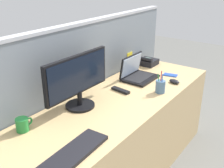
{
  "coord_description": "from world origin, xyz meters",
  "views": [
    {
      "loc": [
        -1.53,
        -1.07,
        1.65
      ],
      "look_at": [
        0.0,
        0.05,
        0.84
      ],
      "focal_mm": 43.55,
      "sensor_mm": 36.0,
      "label": 1
    }
  ],
  "objects_px": {
    "desk_phone": "(148,62)",
    "computer_mouse_right_hand": "(174,81)",
    "tv_remote": "(120,90)",
    "keyboard_main": "(73,153)",
    "cell_phone_blue_case": "(170,75)",
    "laptop": "(137,73)",
    "pen_cup": "(160,86)",
    "coffee_mug": "(23,124)",
    "desktop_monitor": "(78,78)"
  },
  "relations": [
    {
      "from": "cell_phone_blue_case",
      "to": "coffee_mug",
      "type": "relative_size",
      "value": 1.08
    },
    {
      "from": "keyboard_main",
      "to": "computer_mouse_right_hand",
      "type": "distance_m",
      "value": 1.25
    },
    {
      "from": "computer_mouse_right_hand",
      "to": "coffee_mug",
      "type": "height_order",
      "value": "coffee_mug"
    },
    {
      "from": "computer_mouse_right_hand",
      "to": "desk_phone",
      "type": "bearing_deg",
      "value": 68.12
    },
    {
      "from": "cell_phone_blue_case",
      "to": "pen_cup",
      "type": "bearing_deg",
      "value": -177.55
    },
    {
      "from": "keyboard_main",
      "to": "tv_remote",
      "type": "xyz_separation_m",
      "value": [
        0.83,
        0.26,
        -0.0
      ]
    },
    {
      "from": "keyboard_main",
      "to": "pen_cup",
      "type": "xyz_separation_m",
      "value": [
        1.0,
        -0.01,
        0.04
      ]
    },
    {
      "from": "desk_phone",
      "to": "pen_cup",
      "type": "height_order",
      "value": "pen_cup"
    },
    {
      "from": "tv_remote",
      "to": "desk_phone",
      "type": "bearing_deg",
      "value": 18.56
    },
    {
      "from": "desktop_monitor",
      "to": "computer_mouse_right_hand",
      "type": "xyz_separation_m",
      "value": [
        0.81,
        -0.38,
        -0.2
      ]
    },
    {
      "from": "laptop",
      "to": "tv_remote",
      "type": "distance_m",
      "value": 0.33
    },
    {
      "from": "computer_mouse_right_hand",
      "to": "cell_phone_blue_case",
      "type": "height_order",
      "value": "computer_mouse_right_hand"
    },
    {
      "from": "cell_phone_blue_case",
      "to": "keyboard_main",
      "type": "bearing_deg",
      "value": 172.68
    },
    {
      "from": "computer_mouse_right_hand",
      "to": "cell_phone_blue_case",
      "type": "relative_size",
      "value": 0.79
    },
    {
      "from": "coffee_mug",
      "to": "tv_remote",
      "type": "bearing_deg",
      "value": -10.64
    },
    {
      "from": "laptop",
      "to": "cell_phone_blue_case",
      "type": "xyz_separation_m",
      "value": [
        0.25,
        -0.22,
        -0.05
      ]
    },
    {
      "from": "laptop",
      "to": "coffee_mug",
      "type": "xyz_separation_m",
      "value": [
        -1.16,
        0.11,
        -0.01
      ]
    },
    {
      "from": "desk_phone",
      "to": "computer_mouse_right_hand",
      "type": "height_order",
      "value": "desk_phone"
    },
    {
      "from": "pen_cup",
      "to": "laptop",
      "type": "bearing_deg",
      "value": 64.04
    },
    {
      "from": "desk_phone",
      "to": "desktop_monitor",
      "type": "bearing_deg",
      "value": -177.22
    },
    {
      "from": "keyboard_main",
      "to": "tv_remote",
      "type": "relative_size",
      "value": 2.67
    },
    {
      "from": "tv_remote",
      "to": "laptop",
      "type": "bearing_deg",
      "value": 14.89
    },
    {
      "from": "desktop_monitor",
      "to": "laptop",
      "type": "height_order",
      "value": "desktop_monitor"
    },
    {
      "from": "pen_cup",
      "to": "coffee_mug",
      "type": "xyz_separation_m",
      "value": [
        -1.01,
        0.43,
        -0.01
      ]
    },
    {
      "from": "desktop_monitor",
      "to": "coffee_mug",
      "type": "xyz_separation_m",
      "value": [
        -0.45,
        0.06,
        -0.17
      ]
    },
    {
      "from": "desk_phone",
      "to": "tv_remote",
      "type": "height_order",
      "value": "desk_phone"
    },
    {
      "from": "laptop",
      "to": "coffee_mug",
      "type": "distance_m",
      "value": 1.17
    },
    {
      "from": "desk_phone",
      "to": "keyboard_main",
      "type": "distance_m",
      "value": 1.61
    },
    {
      "from": "cell_phone_blue_case",
      "to": "coffee_mug",
      "type": "distance_m",
      "value": 1.45
    },
    {
      "from": "keyboard_main",
      "to": "cell_phone_blue_case",
      "type": "distance_m",
      "value": 1.41
    },
    {
      "from": "computer_mouse_right_hand",
      "to": "pen_cup",
      "type": "relative_size",
      "value": 0.53
    },
    {
      "from": "computer_mouse_right_hand",
      "to": "tv_remote",
      "type": "xyz_separation_m",
      "value": [
        -0.42,
        0.28,
        -0.01
      ]
    },
    {
      "from": "desktop_monitor",
      "to": "pen_cup",
      "type": "bearing_deg",
      "value": -33.18
    },
    {
      "from": "coffee_mug",
      "to": "pen_cup",
      "type": "bearing_deg",
      "value": -22.91
    },
    {
      "from": "tv_remote",
      "to": "coffee_mug",
      "type": "height_order",
      "value": "coffee_mug"
    },
    {
      "from": "laptop",
      "to": "keyboard_main",
      "type": "xyz_separation_m",
      "value": [
        -1.16,
        -0.31,
        -0.04
      ]
    },
    {
      "from": "pen_cup",
      "to": "cell_phone_blue_case",
      "type": "bearing_deg",
      "value": 13.39
    },
    {
      "from": "desktop_monitor",
      "to": "computer_mouse_right_hand",
      "type": "distance_m",
      "value": 0.92
    },
    {
      "from": "laptop",
      "to": "desktop_monitor",
      "type": "bearing_deg",
      "value": 175.95
    },
    {
      "from": "keyboard_main",
      "to": "cell_phone_blue_case",
      "type": "height_order",
      "value": "keyboard_main"
    },
    {
      "from": "pen_cup",
      "to": "coffee_mug",
      "type": "distance_m",
      "value": 1.1
    },
    {
      "from": "coffee_mug",
      "to": "laptop",
      "type": "bearing_deg",
      "value": -5.38
    },
    {
      "from": "cell_phone_blue_case",
      "to": "tv_remote",
      "type": "distance_m",
      "value": 0.6
    },
    {
      "from": "laptop",
      "to": "coffee_mug",
      "type": "bearing_deg",
      "value": 174.62
    },
    {
      "from": "desk_phone",
      "to": "pen_cup",
      "type": "relative_size",
      "value": 0.94
    },
    {
      "from": "laptop",
      "to": "computer_mouse_right_hand",
      "type": "relative_size",
      "value": 3.19
    },
    {
      "from": "pen_cup",
      "to": "tv_remote",
      "type": "xyz_separation_m",
      "value": [
        -0.17,
        0.27,
        -0.04
      ]
    },
    {
      "from": "keyboard_main",
      "to": "laptop",
      "type": "bearing_deg",
      "value": 11.66
    },
    {
      "from": "desktop_monitor",
      "to": "pen_cup",
      "type": "relative_size",
      "value": 3.18
    },
    {
      "from": "pen_cup",
      "to": "desktop_monitor",
      "type": "bearing_deg",
      "value": 146.82
    }
  ]
}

